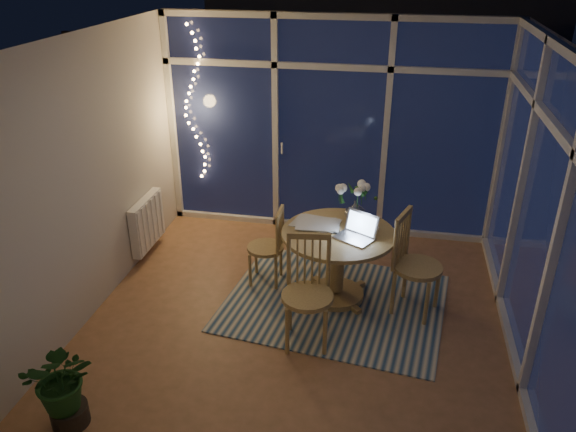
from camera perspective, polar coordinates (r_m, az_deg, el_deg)
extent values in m
plane|color=brown|center=(5.54, 1.24, -10.22)|extent=(4.00, 4.00, 0.00)
plane|color=silver|center=(4.52, 1.57, 17.44)|extent=(4.00, 4.00, 0.00)
cube|color=beige|center=(6.75, 4.33, 8.90)|extent=(4.00, 0.04, 2.60)
cube|color=beige|center=(3.20, -4.90, -12.11)|extent=(4.00, 0.04, 2.60)
cube|color=beige|center=(5.56, -19.43, 3.66)|extent=(0.04, 4.00, 2.60)
cube|color=beige|center=(4.99, 24.64, 0.21)|extent=(0.04, 4.00, 2.60)
cube|color=silver|center=(6.71, 4.29, 8.81)|extent=(4.00, 0.10, 2.60)
cube|color=silver|center=(4.98, 24.20, 0.25)|extent=(0.10, 4.00, 2.60)
cube|color=white|center=(6.61, -14.13, -0.64)|extent=(0.10, 0.70, 0.58)
cube|color=black|center=(9.99, 9.11, 6.13)|extent=(12.00, 6.00, 0.10)
cube|color=#3D2A16|center=(10.22, 6.77, 12.35)|extent=(11.00, 0.08, 1.80)
sphere|color=black|center=(8.45, -0.08, 6.44)|extent=(0.90, 0.90, 0.90)
cube|color=beige|center=(5.75, 4.74, -8.72)|extent=(2.33, 1.96, 0.01)
cylinder|color=olive|center=(5.63, 5.00, -5.05)|extent=(1.24, 1.24, 0.75)
cube|color=olive|center=(5.85, -2.31, -3.05)|extent=(0.41, 0.41, 0.87)
cube|color=olive|center=(5.48, 13.10, -4.88)|extent=(0.62, 0.62, 1.05)
cube|color=olive|center=(4.93, 1.98, -7.94)|extent=(0.54, 0.54, 1.04)
imported|color=white|center=(5.65, 6.85, 0.51)|extent=(0.23, 0.23, 0.21)
imported|color=white|center=(5.50, 8.49, -1.32)|extent=(0.17, 0.17, 0.04)
cube|color=silver|center=(5.57, 2.90, -0.78)|extent=(0.42, 0.33, 0.02)
cube|color=black|center=(5.44, 4.64, -1.62)|extent=(0.13, 0.08, 0.01)
imported|color=#174218|center=(4.57, -21.88, -15.56)|extent=(0.66, 0.62, 0.76)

